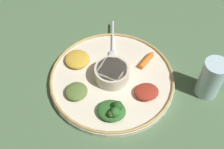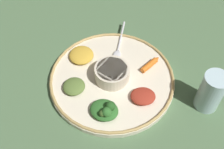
# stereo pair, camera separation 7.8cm
# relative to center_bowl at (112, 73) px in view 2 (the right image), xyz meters

# --- Properties ---
(ground_plane) EXTENTS (2.40, 2.40, 0.00)m
(ground_plane) POSITION_rel_center_bowl_xyz_m (0.00, 0.00, -0.04)
(ground_plane) COLOR #4C6B47
(platter) EXTENTS (0.36, 0.36, 0.02)m
(platter) POSITION_rel_center_bowl_xyz_m (0.00, 0.00, -0.03)
(platter) COLOR beige
(platter) RESTS_ON ground_plane
(platter_rim) EXTENTS (0.35, 0.35, 0.01)m
(platter_rim) POSITION_rel_center_bowl_xyz_m (0.00, 0.00, -0.02)
(platter_rim) COLOR tan
(platter_rim) RESTS_ON platter
(center_bowl) EXTENTS (0.10, 0.10, 0.04)m
(center_bowl) POSITION_rel_center_bowl_xyz_m (0.00, 0.00, 0.00)
(center_bowl) COLOR beige
(center_bowl) RESTS_ON platter
(spoon) EXTENTS (0.13, 0.12, 0.01)m
(spoon) POSITION_rel_center_bowl_xyz_m (-0.09, 0.08, -0.02)
(spoon) COLOR silver
(spoon) RESTS_ON platter
(greens_pile) EXTENTS (0.10, 0.10, 0.04)m
(greens_pile) POSITION_rel_center_bowl_xyz_m (0.09, -0.08, -0.01)
(greens_pile) COLOR #2D6628
(greens_pile) RESTS_ON platter
(carrot_near_spoon) EXTENTS (0.03, 0.08, 0.02)m
(carrot_near_spoon) POSITION_rel_center_bowl_xyz_m (0.02, 0.12, -0.01)
(carrot_near_spoon) COLOR orange
(carrot_near_spoon) RESTS_ON platter
(mound_beet) EXTENTS (0.08, 0.09, 0.02)m
(mound_beet) POSITION_rel_center_bowl_xyz_m (0.10, 0.03, -0.01)
(mound_beet) COLOR maroon
(mound_beet) RESTS_ON platter
(mound_collards) EXTENTS (0.08, 0.08, 0.02)m
(mound_collards) POSITION_rel_center_bowl_xyz_m (-0.02, -0.11, -0.01)
(mound_collards) COLOR #567033
(mound_collards) RESTS_ON platter
(mound_lentil_yellow) EXTENTS (0.08, 0.07, 0.02)m
(mound_lentil_yellow) POSITION_rel_center_bowl_xyz_m (-0.11, -0.04, -0.01)
(mound_lentil_yellow) COLOR gold
(mound_lentil_yellow) RESTS_ON platter
(drinking_glass) EXTENTS (0.06, 0.06, 0.12)m
(drinking_glass) POSITION_rel_center_bowl_xyz_m (0.20, 0.18, 0.01)
(drinking_glass) COLOR silver
(drinking_glass) RESTS_ON ground_plane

